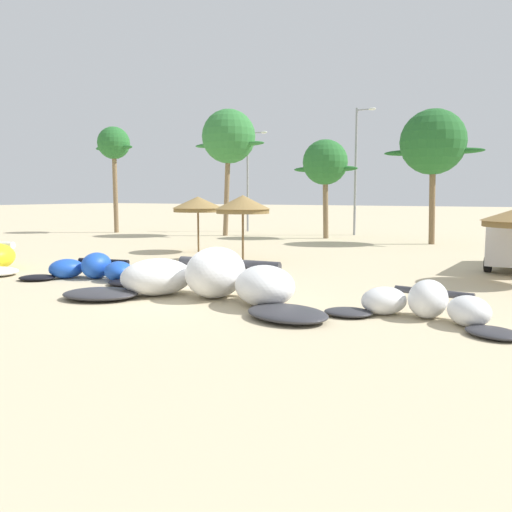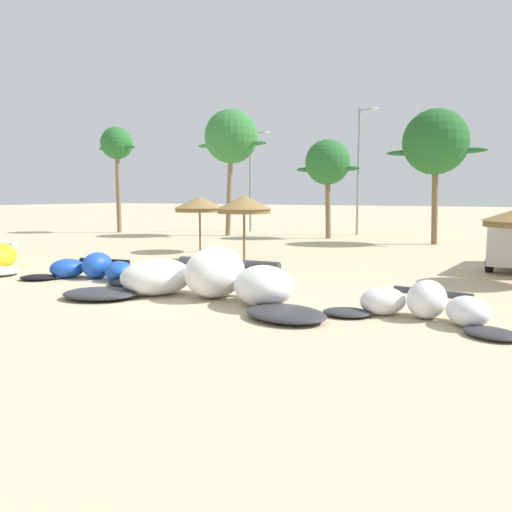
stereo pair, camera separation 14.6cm
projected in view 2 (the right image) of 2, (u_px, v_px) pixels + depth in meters
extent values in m
plane|color=beige|center=(184.00, 292.00, 16.16)|extent=(260.00, 260.00, 0.00)
ellipsoid|color=black|center=(38.00, 277.00, 18.40)|extent=(1.58, 1.48, 0.19)
ellipsoid|color=blue|center=(67.00, 268.00, 18.84)|extent=(1.41, 1.54, 0.70)
ellipsoid|color=blue|center=(97.00, 265.00, 18.74)|extent=(1.20, 1.41, 0.94)
ellipsoid|color=blue|center=(119.00, 271.00, 18.16)|extent=(1.58, 1.58, 0.70)
ellipsoid|color=black|center=(125.00, 283.00, 17.30)|extent=(1.39, 1.17, 0.19)
cylinder|color=black|center=(104.00, 261.00, 19.15)|extent=(2.08, 0.57, 0.19)
cube|color=black|center=(95.00, 266.00, 18.63)|extent=(0.83, 0.58, 0.04)
ellipsoid|color=#333338|center=(101.00, 294.00, 15.08)|extent=(2.66, 2.35, 0.30)
ellipsoid|color=white|center=(157.00, 277.00, 15.60)|extent=(2.53, 2.72, 1.11)
ellipsoid|color=white|center=(215.00, 272.00, 15.21)|extent=(1.73, 2.28, 1.49)
ellipsoid|color=white|center=(264.00, 286.00, 14.06)|extent=(2.63, 2.73, 1.11)
ellipsoid|color=#333338|center=(286.00, 313.00, 12.55)|extent=(2.57, 2.18, 0.30)
cylinder|color=#333338|center=(228.00, 264.00, 15.88)|extent=(3.43, 0.50, 0.31)
cube|color=#333338|center=(212.00, 273.00, 15.01)|extent=(1.28, 0.86, 0.04)
ellipsoid|color=#333338|center=(347.00, 312.00, 12.90)|extent=(1.39, 1.18, 0.19)
ellipsoid|color=white|center=(383.00, 301.00, 13.04)|extent=(1.50, 1.52, 0.70)
ellipsoid|color=white|center=(427.00, 299.00, 12.65)|extent=(1.06, 1.31, 0.95)
ellipsoid|color=white|center=(468.00, 311.00, 11.86)|extent=(1.39, 1.50, 0.70)
ellipsoid|color=#333338|center=(491.00, 333.00, 10.96)|extent=(1.50, 1.37, 0.19)
cylinder|color=#333338|center=(432.00, 293.00, 12.98)|extent=(1.97, 0.41, 0.18)
cube|color=#333338|center=(425.00, 300.00, 12.55)|extent=(0.76, 0.52, 0.04)
cylinder|color=brown|center=(200.00, 230.00, 27.24)|extent=(0.10, 0.10, 2.31)
cone|color=olive|center=(200.00, 202.00, 27.07)|extent=(2.68, 2.68, 0.60)
cylinder|color=olive|center=(200.00, 210.00, 27.12)|extent=(2.55, 2.55, 0.20)
cylinder|color=brown|center=(244.00, 235.00, 23.65)|extent=(0.10, 0.10, 2.36)
cone|color=olive|center=(244.00, 202.00, 23.47)|extent=(2.54, 2.54, 0.63)
cylinder|color=olive|center=(244.00, 211.00, 23.52)|extent=(2.41, 2.41, 0.20)
cylinder|color=black|center=(502.00, 256.00, 22.81)|extent=(0.29, 0.70, 0.68)
cylinder|color=black|center=(490.00, 264.00, 20.20)|extent=(0.29, 0.70, 0.68)
cylinder|color=#7F6647|center=(118.00, 188.00, 41.28)|extent=(0.39, 0.36, 7.07)
sphere|color=#286B2D|center=(117.00, 143.00, 40.87)|extent=(2.53, 2.53, 2.53)
ellipsoid|color=#286B2D|center=(107.00, 148.00, 41.40)|extent=(1.77, 0.50, 0.36)
ellipsoid|color=#286B2D|center=(126.00, 147.00, 40.43)|extent=(1.77, 0.50, 0.36)
cylinder|color=#7F6647|center=(229.00, 187.00, 37.96)|extent=(0.70, 0.36, 7.21)
sphere|color=#337A38|center=(231.00, 136.00, 37.46)|extent=(3.88, 3.88, 3.88)
ellipsoid|color=#337A38|center=(213.00, 146.00, 38.27)|extent=(2.72, 0.50, 0.36)
ellipsoid|color=#337A38|center=(250.00, 144.00, 36.78)|extent=(2.72, 0.50, 0.36)
cylinder|color=#7F6647|center=(328.00, 201.00, 35.71)|extent=(0.50, 0.36, 5.24)
sphere|color=#286B2D|center=(328.00, 162.00, 35.44)|extent=(3.09, 3.09, 3.09)
ellipsoid|color=#286B2D|center=(311.00, 169.00, 36.09)|extent=(2.16, 0.50, 0.36)
ellipsoid|color=#286B2D|center=(345.00, 169.00, 34.90)|extent=(2.16, 0.50, 0.36)
cylinder|color=brown|center=(435.00, 194.00, 31.34)|extent=(0.51, 0.36, 6.17)
sphere|color=#236028|center=(436.00, 142.00, 31.02)|extent=(3.92, 3.92, 3.92)
ellipsoid|color=#236028|center=(409.00, 153.00, 31.84)|extent=(2.74, 0.50, 0.36)
ellipsoid|color=#236028|center=(463.00, 151.00, 30.33)|extent=(2.74, 0.50, 0.36)
cylinder|color=gray|center=(250.00, 182.00, 42.46)|extent=(0.18, 0.18, 8.11)
cylinder|color=gray|center=(259.00, 133.00, 41.63)|extent=(1.51, 0.10, 0.10)
ellipsoid|color=silver|center=(267.00, 132.00, 41.27)|extent=(0.56, 0.24, 0.20)
cylinder|color=gray|center=(358.00, 172.00, 38.41)|extent=(0.18, 0.18, 9.33)
cylinder|color=gray|center=(367.00, 109.00, 37.61)|extent=(1.13, 0.10, 0.10)
ellipsoid|color=silver|center=(375.00, 109.00, 37.34)|extent=(0.56, 0.24, 0.20)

